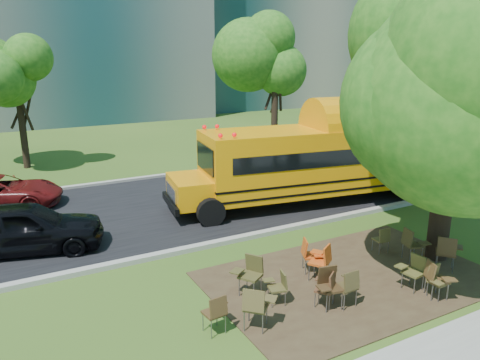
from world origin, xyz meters
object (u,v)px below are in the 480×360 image
chair_4 (348,284)px  chair_10 (310,253)px  chair_2 (327,286)px  chair_7 (447,250)px  chair_8 (278,284)px  chair_13 (383,237)px  chair_0 (216,310)px  chair_6 (414,269)px  main_tree (459,65)px  chair_3 (329,283)px  black_car (24,228)px  chair_5 (436,278)px  chair_1 (256,304)px  school_bus (335,158)px  chair_14 (436,276)px  chair_9 (250,271)px  chair_12 (412,242)px  chair_11 (322,259)px

chair_4 → chair_10: 1.76m
chair_2 → chair_7: chair_7 is taller
chair_8 → chair_13: 4.14m
chair_0 → chair_13: bearing=6.3°
chair_6 → chair_10: (-1.65, 1.86, 0.02)m
chair_7 → chair_8: size_ratio=1.25×
chair_7 → chair_8: (-4.64, 0.73, -0.12)m
main_tree → chair_0: 8.25m
chair_3 → black_car: size_ratio=0.22×
chair_7 → chair_3: bearing=-130.9°
black_car → chair_7: bearing=-109.8°
chair_3 → chair_4: chair_3 is taller
chair_8 → black_car: 7.47m
chair_5 → chair_6: chair_6 is taller
main_tree → chair_1: (-6.08, -0.62, -4.55)m
school_bus → chair_14: size_ratio=12.91×
chair_10 → chair_1: bearing=-33.3°
chair_2 → chair_14: 2.55m
chair_6 → chair_8: 3.32m
chair_9 → chair_12: chair_9 is taller
black_car → chair_11: bearing=-115.7°
chair_1 → chair_3: size_ratio=1.03×
chair_7 → chair_2: bearing=-131.4°
school_bus → chair_9: (-6.40, -4.80, -1.03)m
chair_1 → black_car: bearing=164.3°
chair_9 → chair_5: bearing=-153.6°
main_tree → chair_3: size_ratio=9.33×
chair_6 → chair_7: chair_7 is taller
main_tree → chair_9: main_tree is taller
chair_4 → chair_13: size_ratio=1.17×
chair_5 → black_car: (-8.00, 7.31, 0.23)m
chair_14 → chair_7: bearing=144.5°
chair_11 → chair_12: size_ratio=1.03×
chair_8 → chair_11: bearing=-60.2°
chair_2 → chair_8: chair_2 is taller
chair_9 → chair_12: 4.70m
main_tree → chair_8: main_tree is taller
main_tree → chair_11: size_ratio=9.18×
school_bus → chair_11: school_bus is taller
chair_11 → chair_13: 2.56m
chair_3 → chair_7: (3.76, -0.08, 0.02)m
main_tree → chair_10: size_ratio=9.69×
chair_14 → chair_12: bearing=171.7°
chair_5 → chair_12: size_ratio=0.86×
main_tree → chair_2: (-4.24, -0.56, -4.64)m
chair_14 → chair_4: bearing=-83.8°
chair_10 → chair_11: (0.01, -0.48, 0.03)m
chair_6 → black_car: bearing=41.4°
chair_5 → chair_9: size_ratio=0.83×
main_tree → chair_7: (-0.47, -0.68, -4.55)m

